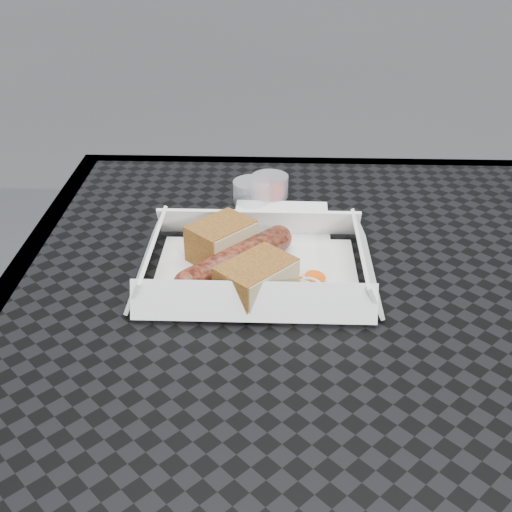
% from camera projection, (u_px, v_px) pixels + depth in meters
% --- Properties ---
extents(patio_table, '(0.80, 0.80, 0.74)m').
position_uv_depth(patio_table, '(366.00, 365.00, 0.69)').
color(patio_table, black).
rests_on(patio_table, ground).
extents(food_tray, '(0.22, 0.15, 0.00)m').
position_uv_depth(food_tray, '(256.00, 273.00, 0.70)').
color(food_tray, white).
rests_on(food_tray, patio_table).
extents(bratwurst, '(0.12, 0.13, 0.03)m').
position_uv_depth(bratwurst, '(236.00, 260.00, 0.69)').
color(bratwurst, maroon).
rests_on(bratwurst, food_tray).
extents(bread_near, '(0.08, 0.08, 0.04)m').
position_uv_depth(bread_near, '(221.00, 241.00, 0.72)').
color(bread_near, '#925724').
rests_on(bread_near, food_tray).
extents(bread_far, '(0.09, 0.09, 0.04)m').
position_uv_depth(bread_far, '(256.00, 280.00, 0.65)').
color(bread_far, '#925724').
rests_on(bread_far, food_tray).
extents(veg_garnish, '(0.03, 0.03, 0.00)m').
position_uv_depth(veg_garnish, '(306.00, 288.00, 0.67)').
color(veg_garnish, '#F0520A').
rests_on(veg_garnish, food_tray).
extents(napkin, '(0.12, 0.12, 0.00)m').
position_uv_depth(napkin, '(281.00, 222.00, 0.81)').
color(napkin, white).
rests_on(napkin, patio_table).
extents(condiment_cup_sauce, '(0.05, 0.05, 0.03)m').
position_uv_depth(condiment_cup_sauce, '(270.00, 186.00, 0.87)').
color(condiment_cup_sauce, maroon).
rests_on(condiment_cup_sauce, patio_table).
extents(condiment_cup_empty, '(0.05, 0.05, 0.03)m').
position_uv_depth(condiment_cup_empty, '(252.00, 192.00, 0.85)').
color(condiment_cup_empty, silver).
rests_on(condiment_cup_empty, patio_table).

